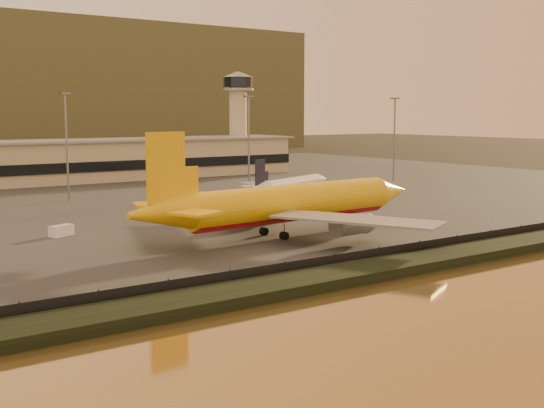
% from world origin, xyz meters
% --- Properties ---
extents(ground, '(900.00, 900.00, 0.00)m').
position_xyz_m(ground, '(0.00, 0.00, 0.00)').
color(ground, black).
rests_on(ground, ground).
extents(embankment, '(320.00, 7.00, 1.40)m').
position_xyz_m(embankment, '(0.00, -17.00, 0.70)').
color(embankment, black).
rests_on(embankment, ground).
extents(tarmac, '(320.00, 220.00, 0.20)m').
position_xyz_m(tarmac, '(0.00, 95.00, 0.10)').
color(tarmac, '#2D2D2D').
rests_on(tarmac, ground).
extents(perimeter_fence, '(300.00, 0.05, 2.20)m').
position_xyz_m(perimeter_fence, '(0.00, -13.00, 1.30)').
color(perimeter_fence, black).
rests_on(perimeter_fence, tarmac).
extents(terminal_building, '(202.00, 25.00, 12.60)m').
position_xyz_m(terminal_building, '(-14.52, 125.55, 6.25)').
color(terminal_building, tan).
rests_on(terminal_building, tarmac).
extents(control_tower, '(11.20, 11.20, 35.50)m').
position_xyz_m(control_tower, '(70.00, 131.00, 21.66)').
color(control_tower, tan).
rests_on(control_tower, tarmac).
extents(apron_light_masts, '(152.20, 12.20, 25.40)m').
position_xyz_m(apron_light_masts, '(15.00, 75.00, 15.70)').
color(apron_light_masts, slate).
rests_on(apron_light_masts, tarmac).
extents(dhl_cargo_jet, '(59.84, 58.49, 17.87)m').
position_xyz_m(dhl_cargo_jet, '(4.93, 11.96, 5.54)').
color(dhl_cargo_jet, '#EAAD0C').
rests_on(dhl_cargo_jet, tarmac).
extents(white_narrowbody_jet, '(33.99, 32.08, 10.17)m').
position_xyz_m(white_narrowbody_jet, '(37.12, 54.24, 3.24)').
color(white_narrowbody_jet, white).
rests_on(white_narrowbody_jet, tarmac).
extents(gse_vehicle_yellow, '(4.25, 2.36, 1.81)m').
position_xyz_m(gse_vehicle_yellow, '(10.42, 25.15, 1.11)').
color(gse_vehicle_yellow, '#EAAD0C').
rests_on(gse_vehicle_yellow, tarmac).
extents(gse_vehicle_white, '(4.49, 3.40, 1.84)m').
position_xyz_m(gse_vehicle_white, '(-26.90, 33.35, 1.12)').
color(gse_vehicle_white, white).
rests_on(gse_vehicle_white, tarmac).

